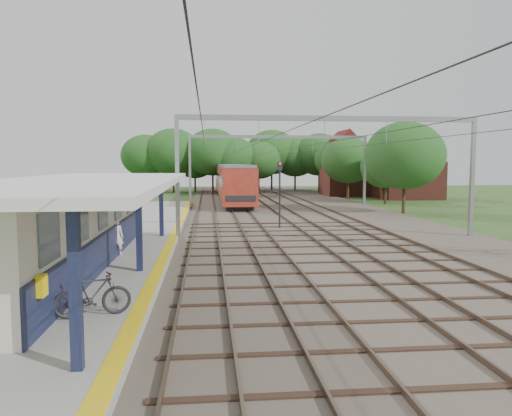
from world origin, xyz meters
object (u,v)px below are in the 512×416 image
bicycle (93,294)px  signal_post (280,187)px  train (231,180)px  person (116,237)px

bicycle → signal_post: (7.72, 19.16, 1.88)m
train → signal_post: signal_post is taller
person → signal_post: size_ratio=0.37×
train → signal_post: (1.85, -29.89, 0.56)m
bicycle → train: (5.87, 49.04, 1.32)m
train → signal_post: 29.95m
train → signal_post: bearing=-86.5°
person → signal_post: signal_post is taller
bicycle → train: size_ratio=0.05×
person → bicycle: size_ratio=0.83×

